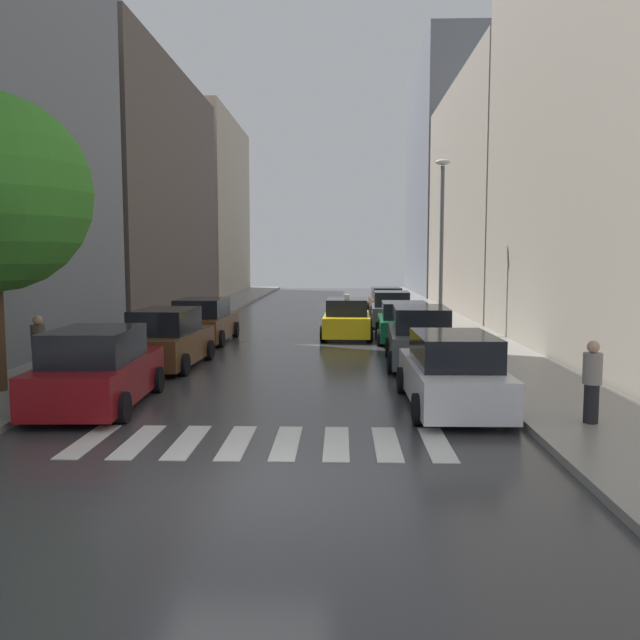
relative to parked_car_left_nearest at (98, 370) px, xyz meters
The scene contains 20 objects.
ground_plane 19.31m from the parked_car_left_nearest, 78.10° to the left, with size 28.00×72.00×0.04m, color #38383B.
sidewalk_left 19.06m from the parked_car_left_nearest, 97.61° to the left, with size 3.00×72.00×0.15m, color gray.
sidewalk_right 21.61m from the parked_car_left_nearest, 60.97° to the left, with size 3.00×72.00×0.15m, color gray.
crosswalk_stripes 4.87m from the parked_car_left_nearest, 34.07° to the right, with size 6.75×2.20×0.01m.
building_left_mid 26.63m from the parked_car_left_nearest, 105.75° to the left, with size 6.00×20.26×14.29m, color #564C47.
building_left_far 45.90m from the parked_car_left_nearest, 98.90° to the left, with size 6.00×17.47×15.42m, color #B2A38C.
building_right_mid 30.37m from the parked_car_left_nearest, 59.80° to the left, with size 6.00×19.16×13.58m, color #9E9384.
building_right_far 48.52m from the parked_car_left_nearest, 71.64° to the left, with size 6.00×17.72×20.85m, color slate.
parked_car_left_nearest is the anchor object (origin of this frame).
parked_car_left_second 5.27m from the parked_car_left_nearest, 88.28° to the left, with size 2.18×4.46×1.79m.
parked_car_left_third 11.15m from the parked_car_left_nearest, 89.94° to the left, with size 2.24×4.63×1.72m.
parked_car_right_nearest 7.86m from the parked_car_left_nearest, ahead, with size 2.12×4.68×1.67m.
parked_car_right_second 9.82m from the parked_car_left_nearest, 37.05° to the left, with size 2.21×4.81×1.82m.
parked_car_right_third 13.94m from the parked_car_left_nearest, 55.57° to the left, with size 2.27×4.22×1.58m.
parked_car_right_fourth 18.69m from the parked_car_left_nearest, 65.33° to the left, with size 2.19×4.15×1.70m.
parked_car_right_fifth 24.32m from the parked_car_left_nearest, 70.90° to the left, with size 2.03×4.30×1.61m.
taxi_midroad 13.94m from the parked_car_left_nearest, 66.09° to the left, with size 2.14×4.37×1.81m.
pedestrian_foreground 10.36m from the parked_car_left_nearest, ahead, with size 0.36×0.36×1.60m.
pedestrian_near_tree 3.45m from the parked_car_left_nearest, 135.46° to the left, with size 0.36×0.36×1.69m.
lamp_post_right 16.49m from the parked_car_left_nearest, 53.80° to the left, with size 0.60×0.28×7.14m.
Camera 1 is at (1.42, -9.06, 3.35)m, focal length 36.74 mm.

